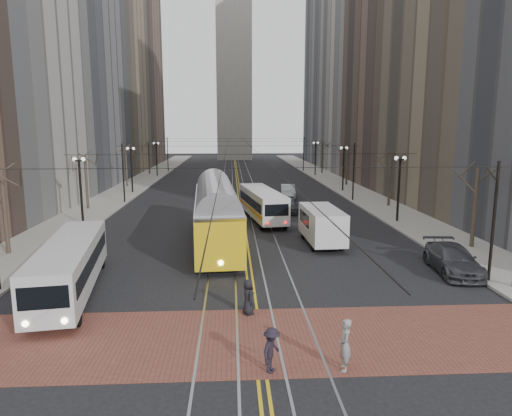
{
  "coord_description": "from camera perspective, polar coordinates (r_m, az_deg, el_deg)",
  "views": [
    {
      "loc": [
        -0.98,
        -20.94,
        8.3
      ],
      "look_at": [
        0.66,
        9.06,
        3.0
      ],
      "focal_mm": 32.0,
      "sensor_mm": 36.0,
      "label": 1
    }
  ],
  "objects": [
    {
      "name": "building_right_far",
      "position": [
        110.79,
        11.16,
        15.89
      ],
      "size": [
        16.0,
        20.0,
        40.0
      ],
      "primitive_type": "cube",
      "color": "slate",
      "rests_on": "ground"
    },
    {
      "name": "lamp_posts",
      "position": [
        50.0,
        -1.98,
        3.68
      ],
      "size": [
        27.6,
        57.2,
        5.6
      ],
      "color": "black",
      "rests_on": "ground"
    },
    {
      "name": "rear_bus",
      "position": [
        41.39,
        0.77,
        0.37
      ],
      "size": [
        3.88,
        10.76,
        2.75
      ],
      "primitive_type": "cube",
      "rotation": [
        0.0,
        0.0,
        0.15
      ],
      "color": "silver",
      "rests_on": "ground"
    },
    {
      "name": "building_left_midfar",
      "position": [
        92.6,
        -21.08,
        20.39
      ],
      "size": [
        20.0,
        20.0,
        52.0
      ],
      "primitive_type": "cube",
      "color": "#7F7058",
      "rests_on": "ground"
    },
    {
      "name": "trolley_wires",
      "position": [
        55.96,
        -2.12,
        5.36
      ],
      "size": [
        25.96,
        120.0,
        6.6
      ],
      "color": "black",
      "rests_on": "ground"
    },
    {
      "name": "building_left_mid",
      "position": [
        71.82,
        -24.06,
        16.13
      ],
      "size": [
        16.0,
        20.0,
        34.0
      ],
      "primitive_type": "cube",
      "color": "slate",
      "rests_on": "ground"
    },
    {
      "name": "pedestrian_d",
      "position": [
        16.32,
        1.96,
        -17.34
      ],
      "size": [
        1.01,
        1.18,
        1.59
      ],
      "primitive_type": "imported",
      "rotation": [
        0.0,
        0.0,
        1.06
      ],
      "color": "black",
      "rests_on": "crosswalk_band"
    },
    {
      "name": "transit_bus",
      "position": [
        24.93,
        -22.19,
        -6.97
      ],
      "size": [
        3.79,
        10.94,
        2.68
      ],
      "primitive_type": "cube",
      "rotation": [
        0.0,
        0.0,
        0.15
      ],
      "color": "#BEBEBE",
      "rests_on": "ground"
    },
    {
      "name": "streetcar_rails",
      "position": [
        66.46,
        -2.26,
        2.83
      ],
      "size": [
        4.8,
        130.0,
        0.02
      ],
      "primitive_type": "cube",
      "color": "gray",
      "rests_on": "ground"
    },
    {
      "name": "cargo_van",
      "position": [
        33.03,
        8.23,
        -2.31
      ],
      "size": [
        2.49,
        6.03,
        2.63
      ],
      "primitive_type": "cube",
      "rotation": [
        0.0,
        0.0,
        0.03
      ],
      "color": "silver",
      "rests_on": "ground"
    },
    {
      "name": "building_right_midfar",
      "position": [
        93.18,
        15.77,
        20.6
      ],
      "size": [
        20.0,
        20.0,
        52.0
      ],
      "primitive_type": "cube",
      "color": "#A6A39C",
      "rests_on": "ground"
    },
    {
      "name": "sedan_grey",
      "position": [
        45.28,
        4.13,
        0.33
      ],
      "size": [
        2.12,
        4.33,
        1.42
      ],
      "primitive_type": "imported",
      "rotation": [
        0.0,
        0.0,
        -0.11
      ],
      "color": "#45484E",
      "rests_on": "ground"
    },
    {
      "name": "sidewalk_left",
      "position": [
        67.91,
        -15.03,
        2.71
      ],
      "size": [
        5.0,
        140.0,
        0.15
      ],
      "primitive_type": "cube",
      "color": "gray",
      "rests_on": "ground"
    },
    {
      "name": "building_right_mid",
      "position": [
        72.51,
        19.13,
        16.37
      ],
      "size": [
        16.0,
        20.0,
        34.0
      ],
      "primitive_type": "cube",
      "color": "brown",
      "rests_on": "ground"
    },
    {
      "name": "clock_tower",
      "position": [
        126.01,
        -2.82,
        22.68
      ],
      "size": [
        12.0,
        12.0,
        66.0
      ],
      "color": "#B2AFA5",
      "rests_on": "ground"
    },
    {
      "name": "sedan_parked",
      "position": [
        28.91,
        23.37,
        -5.9
      ],
      "size": [
        2.76,
        5.62,
        1.57
      ],
      "primitive_type": "imported",
      "rotation": [
        0.0,
        0.0,
        -0.11
      ],
      "color": "#38393F",
      "rests_on": "ground"
    },
    {
      "name": "centre_lines",
      "position": [
        66.46,
        -2.26,
        2.83
      ],
      "size": [
        0.42,
        130.0,
        0.01
      ],
      "primitive_type": "cube",
      "color": "gold",
      "rests_on": "ground"
    },
    {
      "name": "sedan_silver",
      "position": [
        54.89,
        4.0,
        2.1
      ],
      "size": [
        1.98,
        4.8,
        1.55
      ],
      "primitive_type": "imported",
      "rotation": [
        0.0,
        0.0,
        -0.07
      ],
      "color": "#9EA0A5",
      "rests_on": "ground"
    },
    {
      "name": "pedestrian_b",
      "position": [
        16.66,
        11.05,
        -16.44
      ],
      "size": [
        0.51,
        0.72,
        1.84
      ],
      "primitive_type": "imported",
      "rotation": [
        0.0,
        0.0,
        4.6
      ],
      "color": "gray",
      "rests_on": "crosswalk_band"
    },
    {
      "name": "sidewalk_right",
      "position": [
        68.34,
        10.44,
        2.93
      ],
      "size": [
        5.0,
        140.0,
        0.15
      ],
      "primitive_type": "cube",
      "color": "gray",
      "rests_on": "ground"
    },
    {
      "name": "building_left_far",
      "position": [
        110.33,
        -16.58,
        15.69
      ],
      "size": [
        16.0,
        20.0,
        40.0
      ],
      "primitive_type": "cube",
      "color": "brown",
      "rests_on": "ground"
    },
    {
      "name": "ground",
      "position": [
        22.54,
        -0.42,
        -11.6
      ],
      "size": [
        260.0,
        260.0,
        0.0
      ],
      "primitive_type": "plane",
      "color": "black",
      "rests_on": "ground"
    },
    {
      "name": "street_trees",
      "position": [
        56.46,
        -2.12,
        4.41
      ],
      "size": [
        31.68,
        53.28,
        5.6
      ],
      "color": "#382D23",
      "rests_on": "ground"
    },
    {
      "name": "streetcar",
      "position": [
        32.92,
        -4.99,
        -1.35
      ],
      "size": [
        3.84,
        15.74,
        3.68
      ],
      "primitive_type": "cube",
      "rotation": [
        0.0,
        0.0,
        0.06
      ],
      "color": "gold",
      "rests_on": "ground"
    },
    {
      "name": "pedestrian_a",
      "position": [
        20.84,
        -0.98,
        -11.03
      ],
      "size": [
        0.75,
        0.92,
        1.62
      ],
      "primitive_type": "imported",
      "rotation": [
        0.0,
        0.0,
        1.9
      ],
      "color": "black",
      "rests_on": "crosswalk_band"
    },
    {
      "name": "crosswalk_band",
      "position": [
        18.88,
        0.18,
        -16.05
      ],
      "size": [
        25.0,
        6.0,
        0.01
      ],
      "primitive_type": "cube",
      "color": "brown",
      "rests_on": "ground"
    }
  ]
}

